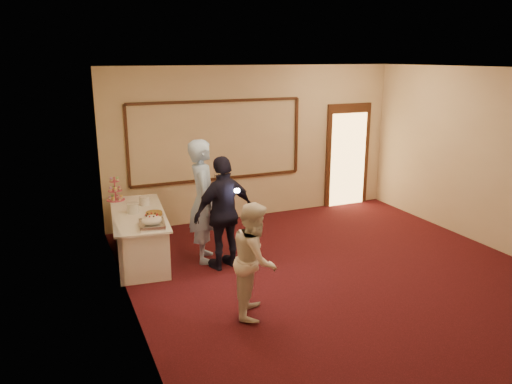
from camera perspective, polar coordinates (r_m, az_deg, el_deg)
floor at (r=7.43m, az=10.72°, el=-10.23°), size 7.00×7.00×0.00m
room_walls at (r=6.81m, az=11.56°, el=5.34°), size 6.04×7.04×3.02m
wall_molding at (r=9.61m, az=-4.43°, el=5.87°), size 3.45×0.04×1.55m
doorway at (r=10.98m, az=10.42°, el=4.09°), size 1.05×0.07×2.20m
buffet_table at (r=8.24m, az=-13.17°, el=-4.85°), size 1.02×2.16×0.77m
pavlova_tray at (r=7.38m, az=-11.81°, el=-3.34°), size 0.41×0.54×0.18m
cupcake_stand at (r=8.87m, az=-15.80°, el=0.11°), size 0.31×0.31×0.45m
plate_stack_a at (r=8.09m, az=-13.88°, el=-1.80°), size 0.19×0.19×0.16m
plate_stack_b at (r=8.48m, az=-12.62°, el=-0.97°), size 0.18×0.18×0.15m
tart at (r=7.90m, az=-11.57°, el=-2.47°), size 0.29×0.29×0.06m
man at (r=7.84m, az=-6.01°, el=-1.03°), size 0.62×0.80×1.95m
woman at (r=6.24m, az=-0.11°, el=-7.69°), size 0.82×0.88×1.46m
guest at (r=7.55m, az=-3.64°, el=-2.40°), size 1.10×0.65×1.75m
camera_flash at (r=7.26m, az=-2.20°, el=0.16°), size 0.07×0.04×0.05m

